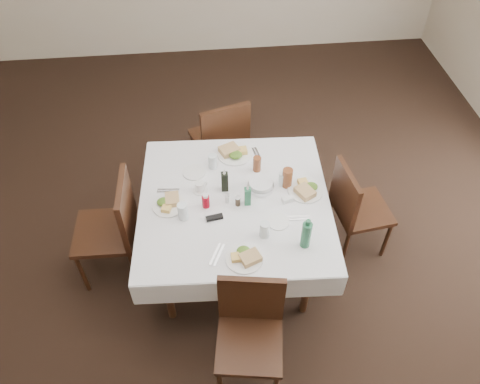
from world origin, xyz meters
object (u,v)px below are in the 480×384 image
(water_s, at_px, (265,230))
(water_w, at_px, (183,211))
(chair_north, at_px, (222,138))
(bread_basket, at_px, (261,185))
(chair_east, at_px, (354,205))
(chair_south, at_px, (250,326))
(coffee_mug, at_px, (200,187))
(ketchup_bottle, at_px, (206,201))
(water_e, at_px, (283,179))
(dining_table, at_px, (235,207))
(oil_cruet_green, at_px, (248,196))
(oil_cruet_dark, at_px, (225,181))
(green_bottle, at_px, (306,234))
(water_n, at_px, (213,161))
(chair_west, at_px, (115,225))

(water_s, bearing_deg, water_w, 158.12)
(chair_north, height_order, bread_basket, chair_north)
(chair_east, xyz_separation_m, water_s, (-0.81, -0.42, 0.31))
(chair_south, xyz_separation_m, coffee_mug, (-0.27, 1.05, 0.27))
(water_s, bearing_deg, ketchup_bottle, 140.81)
(chair_east, bearing_deg, water_e, 173.13)
(water_w, bearing_deg, chair_east, 7.84)
(water_s, bearing_deg, dining_table, 116.48)
(chair_east, xyz_separation_m, oil_cruet_green, (-0.90, -0.10, 0.33))
(water_w, distance_m, bread_basket, 0.65)
(water_e, xyz_separation_m, coffee_mug, (-0.64, 0.00, -0.02))
(oil_cruet_dark, xyz_separation_m, coffee_mug, (-0.19, 0.01, -0.05))
(dining_table, relative_size, chair_south, 1.65)
(chair_east, xyz_separation_m, oil_cruet_dark, (-1.05, 0.06, 0.33))
(water_s, xyz_separation_m, green_bottle, (0.27, -0.11, 0.05))
(dining_table, relative_size, coffee_mug, 12.53)
(water_e, xyz_separation_m, oil_cruet_dark, (-0.45, -0.01, 0.03))
(dining_table, relative_size, water_n, 12.03)
(dining_table, height_order, chair_west, chair_west)
(dining_table, xyz_separation_m, water_n, (-0.14, 0.38, 0.14))
(oil_cruet_green, bearing_deg, water_s, -75.17)
(dining_table, distance_m, water_n, 0.43)
(water_n, relative_size, water_e, 1.07)
(oil_cruet_dark, xyz_separation_m, green_bottle, (0.51, -0.59, 0.02))
(chair_south, bearing_deg, oil_cruet_dark, 94.24)
(water_s, relative_size, coffee_mug, 1.08)
(dining_table, distance_m, chair_west, 0.94)
(chair_west, height_order, oil_cruet_dark, chair_west)
(chair_south, distance_m, water_e, 1.15)
(water_n, xyz_separation_m, bread_basket, (0.36, -0.28, -0.03))
(water_n, bearing_deg, coffee_mug, -114.38)
(chair_north, xyz_separation_m, oil_cruet_green, (0.12, -1.03, 0.29))
(dining_table, bearing_deg, green_bottle, -46.33)
(oil_cruet_dark, relative_size, oil_cruet_green, 1.08)
(green_bottle, bearing_deg, oil_cruet_dark, 130.73)
(chair_north, bearing_deg, ketchup_bottle, -100.55)
(chair_north, xyz_separation_m, water_e, (0.42, -0.85, 0.26))
(chair_east, relative_size, water_n, 7.22)
(coffee_mug, bearing_deg, water_e, -0.02)
(oil_cruet_green, bearing_deg, green_bottle, -50.49)
(chair_south, relative_size, water_w, 6.67)
(chair_west, distance_m, green_bottle, 1.50)
(oil_cruet_green, bearing_deg, chair_south, -95.20)
(water_s, distance_m, oil_cruet_dark, 0.54)
(coffee_mug, bearing_deg, green_bottle, -40.59)
(water_s, xyz_separation_m, coffee_mug, (-0.43, 0.49, -0.03))
(green_bottle, bearing_deg, chair_south, -133.84)
(chair_south, distance_m, chair_west, 1.34)
(chair_south, relative_size, water_s, 7.03)
(chair_north, bearing_deg, water_n, -100.56)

